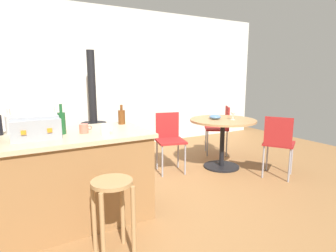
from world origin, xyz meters
TOP-DOWN VIEW (x-y plane):
  - ground_plane at (0.00, 0.00)m, footprint 8.80×8.80m
  - back_wall at (0.00, 2.54)m, footprint 8.00×0.10m
  - kitchen_island at (-0.83, -0.04)m, footprint 1.49×0.86m
  - wooden_stool at (-0.67, -0.80)m, footprint 0.32×0.32m
  - dining_table at (1.52, 0.46)m, footprint 1.01×1.01m
  - folding_chair_near at (1.90, -0.27)m, footprint 0.55×0.55m
  - folding_chair_far at (1.99, 1.07)m, footprint 0.55×0.55m
  - folding_chair_left at (0.73, 0.74)m, footprint 0.49×0.49m
  - wood_stove at (-0.06, 2.02)m, footprint 0.44×0.45m
  - toolbox at (-1.12, -0.12)m, footprint 0.40×0.26m
  - bottle_0 at (-1.32, 0.25)m, footprint 0.08×0.08m
  - bottle_1 at (-0.20, 0.21)m, footprint 0.08×0.08m
  - bottle_3 at (-0.89, -0.02)m, footprint 0.07×0.07m
  - bottle_4 at (-0.90, 0.24)m, footprint 0.06×0.06m
  - cup_0 at (-0.54, -0.25)m, footprint 0.12×0.08m
  - cup_1 at (-0.70, -0.09)m, footprint 0.12×0.09m
  - wine_glass at (1.64, 0.37)m, footprint 0.07×0.07m
  - serving_bowl at (1.43, 0.55)m, footprint 0.18×0.18m

SIDE VIEW (x-z plane):
  - ground_plane at x=0.00m, z-range 0.00..0.00m
  - kitchen_island at x=-0.83m, z-range 0.00..0.89m
  - wood_stove at x=-0.06m, z-range -0.47..1.38m
  - wooden_stool at x=-0.67m, z-range 0.14..0.78m
  - folding_chair_far at x=1.99m, z-range 0.08..0.96m
  - folding_chair_left at x=0.73m, z-range 0.08..0.96m
  - folding_chair_near at x=1.90m, z-range 0.09..0.97m
  - dining_table at x=1.52m, z-range 0.20..0.97m
  - serving_bowl at x=1.43m, z-range 0.76..0.83m
  - wine_glass at x=1.64m, z-range 0.80..0.94m
  - cup_1 at x=-0.70m, z-range 0.88..0.97m
  - cup_0 at x=-0.54m, z-range 0.88..0.98m
  - bottle_1 at x=-0.20m, z-range 0.86..1.08m
  - bottle_4 at x=-0.90m, z-range 0.86..1.09m
  - bottle_0 at x=-1.32m, z-range 0.86..1.09m
  - toolbox at x=-1.12m, z-range 0.88..1.08m
  - bottle_3 at x=-0.89m, z-range 0.85..1.14m
  - back_wall at x=0.00m, z-range 0.00..2.70m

